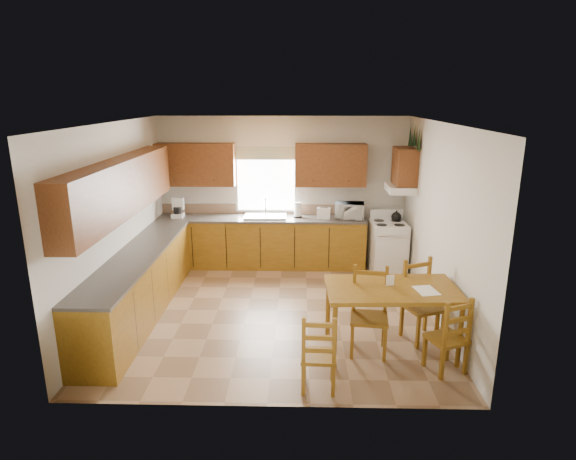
{
  "coord_description": "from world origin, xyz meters",
  "views": [
    {
      "loc": [
        0.32,
        -6.46,
        3.05
      ],
      "look_at": [
        0.15,
        0.3,
        1.15
      ],
      "focal_mm": 30.0,
      "sensor_mm": 36.0,
      "label": 1
    }
  ],
  "objects_px": {
    "stove": "(388,248)",
    "chair_far_left": "(369,313)",
    "chair_near_right": "(447,334)",
    "chair_far_right": "(424,302)",
    "dining_table": "(390,319)",
    "chair_near_left": "(319,351)",
    "microwave": "(349,211)"
  },
  "relations": [
    {
      "from": "stove",
      "to": "chair_far_right",
      "type": "relative_size",
      "value": 0.85
    },
    {
      "from": "chair_near_right",
      "to": "chair_far_right",
      "type": "bearing_deg",
      "value": -105.99
    },
    {
      "from": "stove",
      "to": "chair_far_left",
      "type": "relative_size",
      "value": 0.84
    },
    {
      "from": "dining_table",
      "to": "chair_far_right",
      "type": "relative_size",
      "value": 1.5
    },
    {
      "from": "dining_table",
      "to": "chair_far_right",
      "type": "xyz_separation_m",
      "value": [
        0.47,
        0.29,
        0.1
      ]
    },
    {
      "from": "microwave",
      "to": "chair_near_left",
      "type": "height_order",
      "value": "microwave"
    },
    {
      "from": "stove",
      "to": "chair_far_right",
      "type": "distance_m",
      "value": 2.47
    },
    {
      "from": "stove",
      "to": "chair_near_right",
      "type": "relative_size",
      "value": 0.96
    },
    {
      "from": "stove",
      "to": "microwave",
      "type": "xyz_separation_m",
      "value": [
        -0.67,
        0.24,
        0.62
      ]
    },
    {
      "from": "microwave",
      "to": "chair_near_left",
      "type": "distance_m",
      "value": 3.93
    },
    {
      "from": "dining_table",
      "to": "chair_near_left",
      "type": "height_order",
      "value": "chair_near_left"
    },
    {
      "from": "stove",
      "to": "chair_near_right",
      "type": "height_order",
      "value": "chair_near_right"
    },
    {
      "from": "chair_near_right",
      "to": "chair_near_left",
      "type": "bearing_deg",
      "value": -8.2
    },
    {
      "from": "microwave",
      "to": "chair_near_left",
      "type": "xyz_separation_m",
      "value": [
        -0.68,
        -3.83,
        -0.62
      ]
    },
    {
      "from": "stove",
      "to": "microwave",
      "type": "bearing_deg",
      "value": 155.71
    },
    {
      "from": "chair_near_right",
      "to": "dining_table",
      "type": "bearing_deg",
      "value": -60.59
    },
    {
      "from": "chair_near_left",
      "to": "chair_far_right",
      "type": "xyz_separation_m",
      "value": [
        1.37,
        1.11,
        0.08
      ]
    },
    {
      "from": "dining_table",
      "to": "chair_near_right",
      "type": "distance_m",
      "value": 0.71
    },
    {
      "from": "stove",
      "to": "microwave",
      "type": "distance_m",
      "value": 0.95
    },
    {
      "from": "microwave",
      "to": "chair_near_left",
      "type": "relative_size",
      "value": 0.54
    },
    {
      "from": "chair_near_left",
      "to": "chair_near_right",
      "type": "distance_m",
      "value": 1.51
    },
    {
      "from": "chair_near_right",
      "to": "chair_far_left",
      "type": "relative_size",
      "value": 0.87
    },
    {
      "from": "stove",
      "to": "dining_table",
      "type": "relative_size",
      "value": 0.57
    },
    {
      "from": "stove",
      "to": "chair_far_left",
      "type": "distance_m",
      "value": 2.91
    },
    {
      "from": "chair_far_left",
      "to": "microwave",
      "type": "bearing_deg",
      "value": 96.36
    },
    {
      "from": "dining_table",
      "to": "stove",
      "type": "bearing_deg",
      "value": 78.54
    },
    {
      "from": "dining_table",
      "to": "chair_far_left",
      "type": "relative_size",
      "value": 1.48
    },
    {
      "from": "microwave",
      "to": "chair_far_left",
      "type": "xyz_separation_m",
      "value": [
        -0.04,
        -3.07,
        -0.53
      ]
    },
    {
      "from": "chair_near_left",
      "to": "chair_far_left",
      "type": "relative_size",
      "value": 0.84
    },
    {
      "from": "stove",
      "to": "chair_near_right",
      "type": "bearing_deg",
      "value": -92.37
    },
    {
      "from": "chair_near_left",
      "to": "chair_far_right",
      "type": "relative_size",
      "value": 0.85
    },
    {
      "from": "chair_near_left",
      "to": "chair_far_left",
      "type": "xyz_separation_m",
      "value": [
        0.64,
        0.76,
        0.08
      ]
    }
  ]
}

